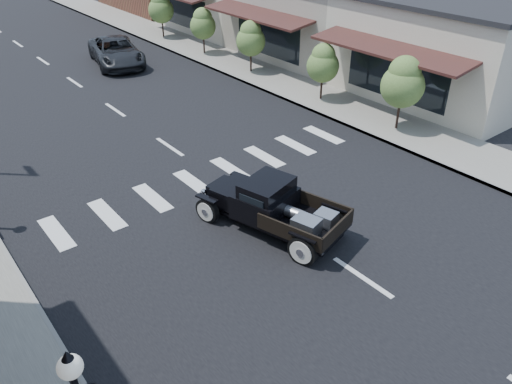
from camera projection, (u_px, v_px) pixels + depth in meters
ground at (287, 227)px, 15.14m from camera, size 120.00×120.00×0.00m
road at (90, 93)px, 25.17m from camera, size 14.00×80.00×0.02m
road_markings at (135, 124)px, 21.83m from camera, size 12.00×60.00×0.06m
sidewalk_right at (226, 61)px, 29.67m from camera, size 3.00×80.00×0.15m
storefront_near at (461, 44)px, 24.65m from camera, size 10.00×9.00×4.50m
storefront_mid at (330, 14)px, 30.68m from camera, size 10.00×9.00×4.50m
small_tree_a at (401, 94)px, 20.33m from camera, size 1.77×1.77×2.94m
small_tree_b at (322, 73)px, 23.45m from camera, size 1.52×1.52×2.54m
small_tree_c at (251, 47)px, 27.08m from camera, size 1.58×1.58×2.64m
small_tree_d at (203, 31)px, 30.23m from camera, size 1.55×1.55×2.59m
small_tree_e at (162, 15)px, 33.57m from camera, size 1.69×1.69×2.82m
hotrod_pickup at (272, 206)px, 14.65m from camera, size 3.33×5.07×1.61m
second_car at (116, 52)px, 28.88m from camera, size 3.64×5.80×1.49m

